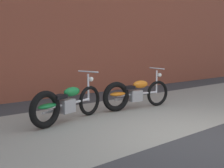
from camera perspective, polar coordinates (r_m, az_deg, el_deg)
name	(u,v)px	position (r m, az deg, el deg)	size (l,w,h in m)	color
ground_plane	(189,135)	(5.10, 15.68, -10.25)	(80.00, 80.00, 0.00)	#38383A
sidewalk_slab	(123,117)	(6.22, 2.24, -6.79)	(36.00, 3.50, 0.01)	gray
motorcycle_green	(64,104)	(5.72, -10.00, -4.07)	(1.97, 0.75, 1.03)	black
motorcycle_orange	(133,94)	(6.92, 4.33, -2.02)	(2.00, 0.65, 1.03)	black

